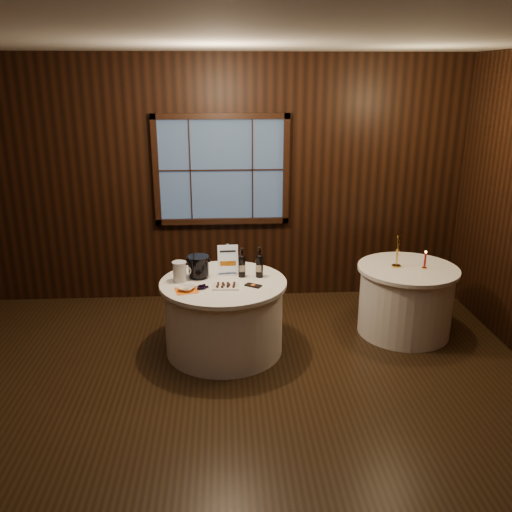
{
  "coord_description": "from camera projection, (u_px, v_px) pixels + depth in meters",
  "views": [
    {
      "loc": [
        0.02,
        -4.1,
        2.74
      ],
      "look_at": [
        0.33,
        0.9,
        1.07
      ],
      "focal_mm": 38.0,
      "sensor_mm": 36.0,
      "label": 1
    }
  ],
  "objects": [
    {
      "name": "back_wall",
      "position": [
        222.0,
        178.0,
        6.61
      ],
      "size": [
        6.0,
        0.1,
        3.0
      ],
      "color": "black",
      "rests_on": "ground"
    },
    {
      "name": "ice_bucket",
      "position": [
        199.0,
        266.0,
        5.51
      ],
      "size": [
        0.22,
        0.22,
        0.23
      ],
      "color": "black",
      "rests_on": "main_table"
    },
    {
      "name": "port_bottle_right",
      "position": [
        259.0,
        264.0,
        5.52
      ],
      "size": [
        0.08,
        0.09,
        0.32
      ],
      "rotation": [
        0.0,
        0.0,
        -0.27
      ],
      "color": "black",
      "rests_on": "main_table"
    },
    {
      "name": "grape_bunch",
      "position": [
        203.0,
        287.0,
        5.23
      ],
      "size": [
        0.19,
        0.1,
        0.04
      ],
      "rotation": [
        0.0,
        0.0,
        0.33
      ],
      "color": "black",
      "rests_on": "main_table"
    },
    {
      "name": "chocolate_plate",
      "position": [
        226.0,
        286.0,
        5.28
      ],
      "size": [
        0.27,
        0.19,
        0.04
      ],
      "rotation": [
        0.0,
        0.0,
        -0.04
      ],
      "color": "white",
      "rests_on": "main_table"
    },
    {
      "name": "cracker_bowl",
      "position": [
        186.0,
        288.0,
        5.21
      ],
      "size": [
        0.19,
        0.19,
        0.04
      ],
      "primitive_type": "imported",
      "rotation": [
        0.0,
        0.0,
        -0.35
      ],
      "color": "white",
      "rests_on": "orange_napkin"
    },
    {
      "name": "brass_candlestick",
      "position": [
        397.0,
        255.0,
        5.82
      ],
      "size": [
        0.1,
        0.1,
        0.36
      ],
      "color": "gold",
      "rests_on": "side_table"
    },
    {
      "name": "orange_napkin",
      "position": [
        186.0,
        290.0,
        5.21
      ],
      "size": [
        0.25,
        0.25,
        0.0
      ],
      "primitive_type": "cube",
      "rotation": [
        0.0,
        0.0,
        0.24
      ],
      "color": "orange",
      "rests_on": "main_table"
    },
    {
      "name": "chocolate_box",
      "position": [
        253.0,
        285.0,
        5.32
      ],
      "size": [
        0.18,
        0.15,
        0.01
      ],
      "primitive_type": "cube",
      "rotation": [
        0.0,
        0.0,
        -0.57
      ],
      "color": "black",
      "rests_on": "main_table"
    },
    {
      "name": "sign_stand",
      "position": [
        228.0,
        264.0,
        5.59
      ],
      "size": [
        0.21,
        0.11,
        0.34
      ],
      "rotation": [
        0.0,
        0.0,
        0.04
      ],
      "color": "silver",
      "rests_on": "main_table"
    },
    {
      "name": "glass_pitcher",
      "position": [
        180.0,
        271.0,
        5.42
      ],
      "size": [
        0.19,
        0.14,
        0.21
      ],
      "rotation": [
        0.0,
        0.0,
        0.02
      ],
      "color": "silver",
      "rests_on": "main_table"
    },
    {
      "name": "ground",
      "position": [
        225.0,
        404.0,
        4.74
      ],
      "size": [
        6.0,
        6.0,
        0.0
      ],
      "primitive_type": "plane",
      "color": "black",
      "rests_on": "ground"
    },
    {
      "name": "red_candle",
      "position": [
        425.0,
        262.0,
        5.78
      ],
      "size": [
        0.05,
        0.05,
        0.2
      ],
      "color": "gold",
      "rests_on": "side_table"
    },
    {
      "name": "main_table",
      "position": [
        224.0,
        316.0,
        5.57
      ],
      "size": [
        1.28,
        1.28,
        0.77
      ],
      "color": "white",
      "rests_on": "ground"
    },
    {
      "name": "side_table",
      "position": [
        405.0,
        300.0,
        5.97
      ],
      "size": [
        1.08,
        1.08,
        0.77
      ],
      "color": "white",
      "rests_on": "ground"
    },
    {
      "name": "port_bottle_left",
      "position": [
        242.0,
        264.0,
        5.53
      ],
      "size": [
        0.07,
        0.08,
        0.31
      ],
      "rotation": [
        0.0,
        0.0,
        0.01
      ],
      "color": "black",
      "rests_on": "main_table"
    }
  ]
}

